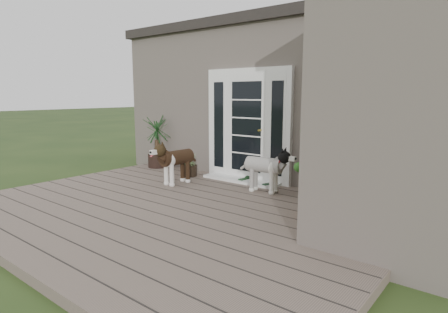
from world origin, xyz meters
The scene contains 16 objects.
deck centered at (0.00, 0.40, 0.06)m, with size 6.20×4.60×0.12m, color #6B5B4C.
house_main centered at (0.00, 4.65, 1.55)m, with size 7.40×4.00×3.10m, color #665E54.
roof_main centered at (0.00, 4.65, 3.20)m, with size 7.60×4.20×0.20m, color #2D2826.
house_wing centered at (2.90, 1.50, 1.55)m, with size 1.60×2.40×3.10m, color #665E54.
door_unit centered at (-0.20, 2.60, 1.19)m, with size 1.90×0.14×2.15m, color white.
door_step centered at (-0.20, 2.40, 0.14)m, with size 1.60×0.40×0.05m, color white.
brindle_dog centered at (-1.02, 1.49, 0.48)m, with size 0.37×0.87×0.73m, color #382314, non-canonical shape.
white_dog centered at (0.58, 2.00, 0.46)m, with size 0.35×0.83×0.69m, color silver, non-canonical shape.
spider_plant centered at (-1.32, 2.12, 0.42)m, with size 0.55×0.55×0.59m, color #98B972, non-canonical shape.
yucca centered at (-2.54, 2.36, 0.72)m, with size 0.83×0.83×1.20m, color #113415, non-canonical shape.
herb_a centered at (1.27, 2.40, 0.38)m, with size 0.41×0.41×0.52m, color #225C1A.
herb_b centered at (1.83, 2.02, 0.44)m, with size 0.42×0.42×0.63m, color #1B611C.
herb_c centered at (1.57, 2.11, 0.37)m, with size 0.32×0.32×0.49m, color #1B611C.
sapling centered at (1.78, 1.32, 0.88)m, with size 0.45×0.45×1.51m, color #235217, non-canonical shape.
clog_left centered at (-0.12, 2.40, 0.16)m, with size 0.14×0.30×0.09m, color black, non-canonical shape.
clog_right centered at (0.46, 2.35, 0.16)m, with size 0.13×0.29×0.09m, color black, non-canonical shape.
Camera 1 is at (3.95, -3.31, 1.78)m, focal length 30.01 mm.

